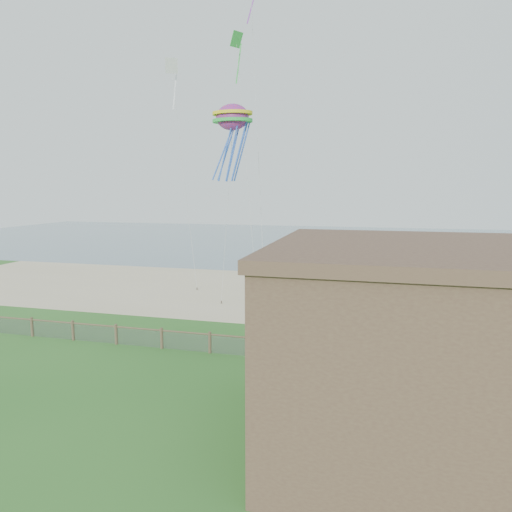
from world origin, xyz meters
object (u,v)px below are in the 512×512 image
object	(u,v)px
chainlink_fence	(210,344)
picnic_table	(298,381)
motel	(494,358)
octopus_kite	(233,140)

from	to	relation	value
chainlink_fence	picnic_table	world-z (taller)	chainlink_fence
chainlink_fence	motel	bearing A→B (deg)	-28.30
picnic_table	octopus_kite	world-z (taller)	octopus_kite
motel	octopus_kite	distance (m)	22.60
motel	picnic_table	size ratio (longest dim) A/B	7.97
chainlink_fence	octopus_kite	size ratio (longest dim) A/B	6.06
motel	octopus_kite	world-z (taller)	octopus_kite
chainlink_fence	octopus_kite	xyz separation A→B (m)	(-1.06, 8.05, 12.25)
motel	picnic_table	distance (m)	8.70
picnic_table	chainlink_fence	bearing A→B (deg)	137.85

